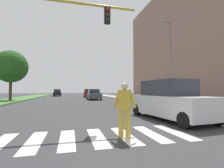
# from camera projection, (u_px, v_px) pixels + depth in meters

# --- Properties ---
(ground_plane) EXTENTS (140.00, 140.00, 0.00)m
(ground_plane) POSITION_uv_depth(u_px,v_px,m) (73.00, 99.00, 26.60)
(ground_plane) COLOR #38383A
(crosswalk) EXTENTS (6.75, 2.20, 0.01)m
(crosswalk) POSITION_uv_depth(u_px,v_px,m) (83.00, 138.00, 5.05)
(crosswalk) COLOR silver
(crosswalk) RESTS_ON ground_plane
(median_strip) EXTENTS (4.01, 64.00, 0.15)m
(median_strip) POSITION_uv_depth(u_px,v_px,m) (9.00, 100.00, 22.63)
(median_strip) COLOR #477A38
(median_strip) RESTS_ON ground_plane
(tree_far) EXTENTS (4.30, 4.30, 6.66)m
(tree_far) POSITION_uv_depth(u_px,v_px,m) (11.00, 67.00, 22.35)
(tree_far) COLOR #4C3823
(tree_far) RESTS_ON median_strip
(apartment_block_right) EXTENTS (13.25, 35.85, 18.47)m
(apartment_block_right) POSITION_uv_depth(u_px,v_px,m) (221.00, 37.00, 24.25)
(apartment_block_right) COLOR #937060
(apartment_block_right) RESTS_ON ground_plane
(sidewalk_right) EXTENTS (3.00, 64.00, 0.15)m
(sidewalk_right) POSITION_uv_depth(u_px,v_px,m) (128.00, 99.00, 26.77)
(sidewalk_right) COLOR #9E9991
(sidewalk_right) RESTS_ON ground_plane
(street_lamp_right) EXTENTS (1.02, 0.24, 7.50)m
(street_lamp_right) POSITION_uv_depth(u_px,v_px,m) (170.00, 55.00, 14.69)
(street_lamp_right) COLOR slate
(street_lamp_right) RESTS_ON sidewalk_right
(pedestrian_performer) EXTENTS (0.71, 0.40, 1.69)m
(pedestrian_performer) POSITION_uv_depth(u_px,v_px,m) (124.00, 107.00, 5.17)
(pedestrian_performer) COLOR gold
(pedestrian_performer) RESTS_ON ground_plane
(suv_crossing) EXTENTS (2.40, 4.77, 1.97)m
(suv_crossing) POSITION_uv_depth(u_px,v_px,m) (170.00, 101.00, 8.39)
(suv_crossing) COLOR silver
(suv_crossing) RESTS_ON ground_plane
(sedan_midblock) EXTENTS (1.90, 4.26, 1.64)m
(sedan_midblock) POSITION_uv_depth(u_px,v_px,m) (94.00, 95.00, 25.90)
(sedan_midblock) COLOR #474C51
(sedan_midblock) RESTS_ON ground_plane
(sedan_distant) EXTENTS (2.20, 4.34, 1.74)m
(sedan_distant) POSITION_uv_depth(u_px,v_px,m) (88.00, 93.00, 35.00)
(sedan_distant) COLOR maroon
(sedan_distant) RESTS_ON ground_plane
(sedan_far_horizon) EXTENTS (1.87, 4.19, 1.75)m
(sedan_far_horizon) POSITION_uv_depth(u_px,v_px,m) (57.00, 93.00, 41.32)
(sedan_far_horizon) COLOR black
(sedan_far_horizon) RESTS_ON ground_plane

